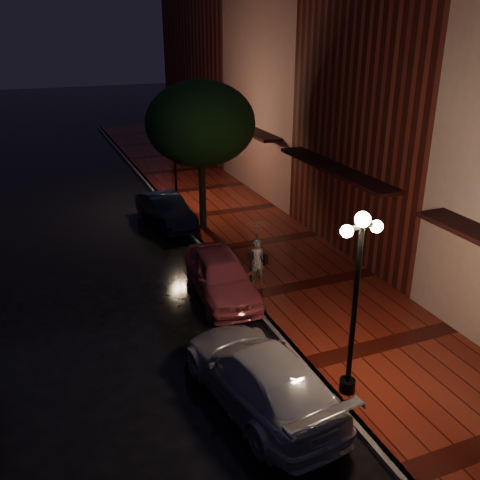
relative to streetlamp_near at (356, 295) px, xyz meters
name	(u,v)px	position (x,y,z in m)	size (l,w,h in m)	color
ground	(247,300)	(-0.35, 5.00, -2.60)	(120.00, 120.00, 0.00)	black
sidewalk	(312,285)	(1.90, 5.00, -2.53)	(4.50, 60.00, 0.15)	#4E140D
curb	(247,298)	(-0.35, 5.00, -2.53)	(0.25, 60.00, 0.15)	#595451
storefront_mid	(413,96)	(6.65, 7.00, 2.90)	(5.00, 8.00, 11.00)	#511914
storefront_far	(301,97)	(6.65, 15.00, 1.90)	(5.00, 8.00, 9.00)	#8C5951
storefront_extra	(227,70)	(6.65, 25.00, 2.40)	(5.00, 12.00, 10.00)	#511914
streetlamp_near	(356,295)	(0.00, 0.00, 0.00)	(0.96, 0.36, 4.31)	black
streetlamp_far	(175,153)	(0.00, 14.00, 0.00)	(0.96, 0.36, 4.31)	black
street_tree	(201,126)	(0.26, 10.99, 1.64)	(4.16, 4.16, 5.80)	black
pink_car	(221,276)	(-0.98, 5.56, -1.90)	(1.66, 4.12, 1.40)	#C5515F
navy_car	(166,210)	(-0.95, 12.28, -1.96)	(1.35, 3.87, 1.27)	black
silver_car	(260,376)	(-1.92, 0.57, -1.89)	(1.98, 4.87, 1.41)	#ADACB4
woman_with_umbrella	(257,243)	(0.25, 5.67, -1.05)	(0.88, 0.89, 2.11)	white
parking_meter	(251,269)	(-0.20, 5.08, -1.59)	(0.15, 0.13, 1.41)	black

